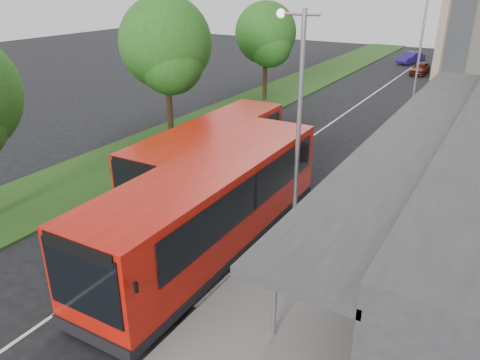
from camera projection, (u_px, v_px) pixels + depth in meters
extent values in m
plane|color=black|center=(170.00, 235.00, 17.76)|extent=(120.00, 120.00, 0.00)
cube|color=gray|center=(432.00, 125.00, 30.76)|extent=(5.00, 80.00, 0.15)
cube|color=#1D3F14|center=(258.00, 102.00, 36.83)|extent=(5.00, 80.00, 0.10)
cube|color=silver|center=(318.00, 132.00, 29.63)|extent=(0.12, 70.00, 0.01)
cube|color=silver|center=(213.00, 289.00, 14.64)|extent=(0.12, 2.00, 0.01)
cube|color=silver|center=(293.00, 213.00, 19.39)|extent=(0.12, 2.00, 0.01)
cube|color=silver|center=(342.00, 167.00, 24.14)|extent=(0.12, 2.00, 0.01)
cube|color=silver|center=(374.00, 136.00, 28.88)|extent=(0.12, 2.00, 0.01)
cube|color=silver|center=(397.00, 114.00, 33.63)|extent=(0.12, 2.00, 0.01)
cube|color=silver|center=(415.00, 97.00, 38.38)|extent=(0.12, 2.00, 0.01)
cube|color=silver|center=(429.00, 84.00, 43.13)|extent=(0.12, 2.00, 0.01)
cube|color=silver|center=(440.00, 74.00, 47.88)|extent=(0.12, 2.00, 0.01)
cube|color=silver|center=(449.00, 65.00, 52.63)|extent=(0.12, 2.00, 0.01)
cube|color=black|center=(448.00, 170.00, 19.51)|extent=(0.06, 24.00, 2.20)
cube|color=#2D2D2F|center=(423.00, 126.00, 19.43)|extent=(2.80, 26.00, 0.25)
cylinder|color=#9799A0|center=(275.00, 288.00, 11.98)|extent=(0.12, 0.12, 3.30)
cylinder|color=#9799A0|center=(431.00, 105.00, 29.40)|extent=(0.12, 0.12, 3.30)
cylinder|color=#372716|center=(170.00, 108.00, 27.35)|extent=(0.36, 0.36, 4.04)
sphere|color=#215316|center=(166.00, 43.00, 25.90)|extent=(5.15, 5.15, 5.15)
sphere|color=#215316|center=(171.00, 61.00, 25.66)|extent=(3.68, 3.68, 3.68)
sphere|color=#215316|center=(165.00, 53.00, 26.78)|extent=(4.04, 4.04, 4.04)
cylinder|color=#372716|center=(265.00, 77.00, 36.92)|extent=(0.36, 0.36, 3.67)
sphere|color=#215316|center=(266.00, 33.00, 35.60)|extent=(4.67, 4.67, 4.67)
sphere|color=#215316|center=(270.00, 45.00, 35.33)|extent=(3.34, 3.34, 3.34)
sphere|color=#215316|center=(263.00, 40.00, 36.46)|extent=(3.67, 3.67, 3.67)
cylinder|color=#9799A0|center=(298.00, 133.00, 15.75)|extent=(0.16, 0.16, 8.00)
cylinder|color=#9799A0|center=(299.00, 14.00, 14.34)|extent=(1.40, 0.10, 0.10)
sphere|color=silver|center=(281.00, 13.00, 14.62)|extent=(0.28, 0.28, 0.28)
cylinder|color=#9799A0|center=(419.00, 56.00, 31.57)|extent=(0.16, 0.16, 8.00)
cube|color=red|center=(212.00, 203.00, 16.10)|extent=(2.88, 11.58, 2.91)
cube|color=black|center=(213.00, 239.00, 16.66)|extent=(2.90, 11.60, 0.33)
cube|color=black|center=(82.00, 283.00, 11.36)|extent=(2.48, 0.08, 1.92)
cube|color=black|center=(284.00, 143.00, 20.53)|extent=(2.42, 0.08, 1.43)
cube|color=black|center=(184.00, 178.00, 16.79)|extent=(0.16, 9.90, 1.32)
cube|color=black|center=(252.00, 194.00, 15.52)|extent=(0.16, 9.90, 1.32)
cube|color=black|center=(91.00, 338.00, 12.03)|extent=(2.75, 0.11, 0.38)
cube|color=black|center=(76.00, 250.00, 10.99)|extent=(2.31, 0.07, 0.38)
cube|color=black|center=(46.00, 252.00, 12.15)|extent=(0.08, 0.08, 0.27)
cube|color=black|center=(136.00, 287.00, 10.74)|extent=(0.08, 0.08, 0.27)
cylinder|color=black|center=(114.00, 281.00, 14.18)|extent=(0.34, 0.99, 0.99)
cylinder|color=black|center=(175.00, 306.00, 13.12)|extent=(0.34, 0.99, 0.99)
cylinder|color=black|center=(238.00, 192.00, 20.14)|extent=(0.34, 0.99, 0.99)
cylinder|color=black|center=(286.00, 204.00, 19.08)|extent=(0.34, 0.99, 0.99)
cube|color=red|center=(211.00, 152.00, 21.48)|extent=(2.59, 10.22, 2.57)
cube|color=black|center=(211.00, 177.00, 21.97)|extent=(2.61, 10.24, 0.29)
cube|color=black|center=(136.00, 186.00, 17.29)|extent=(2.18, 0.09, 1.70)
cube|color=black|center=(262.00, 117.00, 25.40)|extent=(2.13, 0.08, 1.26)
cube|color=black|center=(192.00, 137.00, 22.09)|extent=(0.19, 8.73, 1.16)
cube|color=black|center=(237.00, 145.00, 20.97)|extent=(0.19, 8.73, 1.16)
cube|color=black|center=(139.00, 222.00, 17.88)|extent=(2.43, 0.12, 0.34)
cube|color=black|center=(133.00, 165.00, 16.96)|extent=(2.04, 0.07, 0.34)
cube|color=black|center=(112.00, 171.00, 17.98)|extent=(0.08, 0.08, 0.24)
cube|color=black|center=(168.00, 185.00, 16.75)|extent=(0.08, 0.08, 0.24)
cylinder|color=black|center=(149.00, 197.00, 19.77)|extent=(0.31, 0.88, 0.87)
cylinder|color=black|center=(188.00, 208.00, 18.85)|extent=(0.31, 0.88, 0.87)
cylinder|color=black|center=(229.00, 152.00, 25.04)|extent=(0.31, 0.88, 0.87)
cylinder|color=black|center=(263.00, 158.00, 24.12)|extent=(0.31, 0.88, 0.87)
cylinder|color=#311F14|center=(377.00, 166.00, 22.62)|extent=(0.66, 0.66, 0.93)
cylinder|color=yellow|center=(413.00, 123.00, 29.34)|extent=(0.16, 0.16, 0.96)
imported|color=#4F120B|center=(420.00, 68.00, 47.38)|extent=(1.54, 3.67, 1.24)
imported|color=navy|center=(411.00, 58.00, 53.41)|extent=(2.61, 4.19, 1.30)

